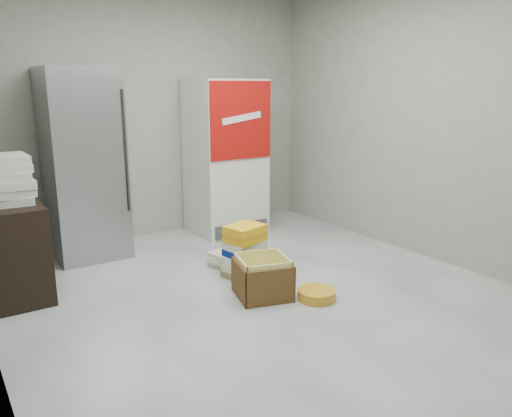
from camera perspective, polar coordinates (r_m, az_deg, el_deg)
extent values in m
plane|color=silver|center=(4.09, 2.76, -11.11)|extent=(5.00, 5.00, 0.00)
cube|color=#A39E92|center=(5.91, -11.85, 10.43)|extent=(4.00, 0.04, 2.80)
cube|color=#A39E92|center=(5.17, 21.37, 9.33)|extent=(0.04, 5.00, 2.80)
cube|color=#ABAFB3|center=(5.32, -19.11, 4.74)|extent=(0.70, 0.70, 1.90)
cylinder|color=#333333|center=(5.05, -14.66, 6.32)|extent=(0.02, 0.02, 1.19)
cube|color=silver|center=(5.96, -3.52, 5.88)|extent=(0.80, 0.70, 1.80)
cube|color=#A80E0B|center=(5.60, -1.71, 10.02)|extent=(0.78, 0.02, 0.85)
cube|color=white|center=(5.59, -1.63, 10.29)|extent=(0.50, 0.01, 0.14)
cube|color=#3F3F3F|center=(5.82, -1.62, -2.35)|extent=(0.70, 0.02, 0.15)
cube|color=black|center=(4.59, -26.21, -4.36)|extent=(0.50, 0.80, 0.80)
cube|color=silver|center=(4.49, -26.76, 0.91)|extent=(0.42, 0.42, 0.06)
cube|color=silver|center=(4.47, -26.74, 1.73)|extent=(0.41, 0.41, 0.06)
cube|color=silver|center=(4.46, -26.71, 2.54)|extent=(0.40, 0.40, 0.06)
cube|color=silver|center=(4.46, -27.07, 3.35)|extent=(0.42, 0.42, 0.06)
cube|color=silver|center=(4.45, -27.03, 4.20)|extent=(0.40, 0.40, 0.06)
cube|color=#947953|center=(4.68, -1.53, -7.28)|extent=(0.37, 0.32, 0.07)
cube|color=beige|center=(4.64, -1.38, -6.56)|extent=(0.40, 0.36, 0.07)
cube|color=silver|center=(4.62, -1.19, -5.74)|extent=(0.41, 0.37, 0.07)
cube|color=navy|center=(4.60, -1.30, -4.95)|extent=(0.38, 0.32, 0.06)
cube|color=silver|center=(4.58, -1.28, -4.17)|extent=(0.38, 0.32, 0.07)
cube|color=#EEAB17|center=(4.56, -1.24, -3.33)|extent=(0.39, 0.34, 0.08)
cube|color=#EEAB17|center=(4.53, -1.26, -2.42)|extent=(0.39, 0.34, 0.08)
cube|color=beige|center=(4.98, -3.13, -6.14)|extent=(0.38, 0.35, 0.05)
cube|color=silver|center=(4.95, -3.38, -5.66)|extent=(0.38, 0.34, 0.05)
cube|color=beige|center=(4.93, -3.30, -5.16)|extent=(0.35, 0.30, 0.04)
cube|color=yellow|center=(4.27, 0.74, -9.87)|extent=(0.50, 0.50, 0.01)
cube|color=brown|center=(4.39, -0.12, -7.10)|extent=(0.41, 0.13, 0.30)
cube|color=brown|center=(4.03, 1.70, -9.09)|extent=(0.41, 0.13, 0.30)
cube|color=brown|center=(4.16, -1.99, -8.38)|extent=(0.13, 0.41, 0.30)
cube|color=brown|center=(4.28, 3.40, -7.72)|extent=(0.13, 0.41, 0.30)
cube|color=yellow|center=(4.37, -0.05, -6.92)|extent=(0.38, 0.12, 0.34)
cube|color=yellow|center=(4.04, 1.61, -8.73)|extent=(0.38, 0.12, 0.34)
cube|color=yellow|center=(4.15, -1.74, -8.08)|extent=(0.12, 0.38, 0.34)
cube|color=yellow|center=(4.26, 3.17, -7.49)|extent=(0.12, 0.38, 0.34)
cylinder|color=gold|center=(4.22, 6.93, -9.73)|extent=(0.37, 0.37, 0.08)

